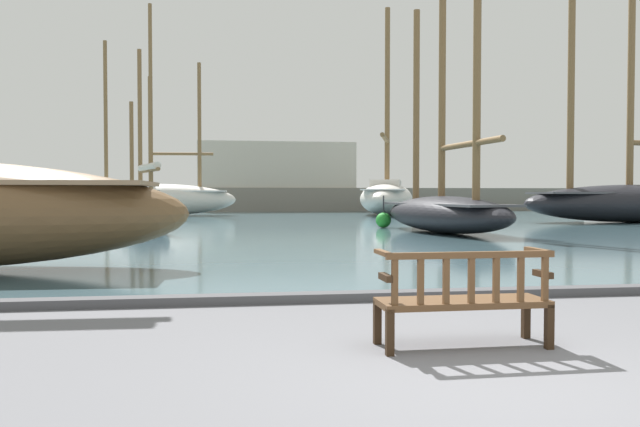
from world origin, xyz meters
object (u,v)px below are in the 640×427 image
(sailboat_distant_harbor, at_px, (444,207))
(sailboat_far_port, at_px, (155,197))
(sailboat_outer_starboard, at_px, (634,199))
(park_bench, at_px, (463,298))
(channel_buoy, at_px, (383,220))
(sailboat_far_starboard, at_px, (387,196))
(sailboat_outer_port, at_px, (142,211))

(sailboat_distant_harbor, height_order, sailboat_far_port, sailboat_far_port)
(sailboat_outer_starboard, bearing_deg, sailboat_far_port, 151.33)
(park_bench, relative_size, channel_buoy, 1.21)
(sailboat_distant_harbor, height_order, sailboat_outer_starboard, sailboat_outer_starboard)
(park_bench, height_order, sailboat_far_starboard, sailboat_far_starboard)
(sailboat_outer_starboard, height_order, channel_buoy, sailboat_outer_starboard)
(sailboat_outer_starboard, distance_m, sailboat_far_port, 28.02)
(sailboat_distant_harbor, bearing_deg, sailboat_far_starboard, 81.37)
(channel_buoy, bearing_deg, sailboat_far_starboard, 75.07)
(park_bench, xyz_separation_m, channel_buoy, (4.11, 19.32, -0.07))
(sailboat_distant_harbor, height_order, sailboat_far_starboard, sailboat_far_starboard)
(sailboat_outer_port, height_order, channel_buoy, sailboat_outer_port)
(sailboat_outer_starboard, bearing_deg, channel_buoy, -166.06)
(park_bench, xyz_separation_m, sailboat_outer_starboard, (17.69, 22.69, 0.78))
(sailboat_far_starboard, height_order, sailboat_outer_starboard, sailboat_outer_starboard)
(sailboat_outer_starboard, xyz_separation_m, channel_buoy, (-13.58, -3.37, -0.85))
(sailboat_outer_starboard, xyz_separation_m, sailboat_far_port, (-24.58, 13.44, 0.07))
(sailboat_outer_port, relative_size, channel_buoy, 5.47)
(sailboat_outer_starboard, height_order, sailboat_far_port, sailboat_outer_starboard)
(sailboat_far_port, bearing_deg, channel_buoy, -56.80)
(sailboat_outer_port, bearing_deg, sailboat_distant_harbor, -22.11)
(sailboat_outer_port, xyz_separation_m, sailboat_outer_starboard, (23.35, 2.25, 0.47))
(sailboat_outer_port, relative_size, sailboat_distant_harbor, 0.67)
(sailboat_distant_harbor, relative_size, channel_buoy, 8.11)
(park_bench, relative_size, sailboat_far_port, 0.12)
(sailboat_far_starboard, xyz_separation_m, sailboat_outer_starboard, (9.19, -13.10, -0.08))
(park_bench, relative_size, sailboat_distant_harbor, 0.15)
(sailboat_distant_harbor, bearing_deg, channel_buoy, 111.92)
(sailboat_far_starboard, distance_m, sailboat_outer_starboard, 16.00)
(sailboat_outer_port, xyz_separation_m, channel_buoy, (9.77, -1.12, -0.38))
(sailboat_distant_harbor, xyz_separation_m, sailboat_far_starboard, (3.02, 19.89, 0.34))
(park_bench, distance_m, sailboat_far_port, 36.80)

